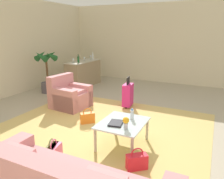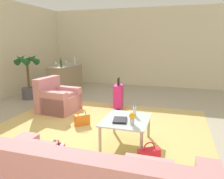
% 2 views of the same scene
% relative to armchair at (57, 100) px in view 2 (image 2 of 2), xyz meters
% --- Properties ---
extents(ground_plane, '(12.00, 12.00, 0.00)m').
position_rel_armchair_xyz_m(ground_plane, '(-0.91, -1.67, -0.30)').
color(ground_plane, '#A89E89').
extents(wall_right, '(0.12, 8.00, 3.10)m').
position_rel_armchair_xyz_m(wall_right, '(4.15, -1.67, 1.25)').
color(wall_right, beige).
rests_on(wall_right, ground).
extents(area_rug, '(5.20, 4.40, 0.01)m').
position_rel_armchair_xyz_m(area_rug, '(-1.51, -1.47, -0.30)').
color(area_rug, tan).
rests_on(area_rug, ground).
extents(armchair, '(0.93, 0.96, 0.88)m').
position_rel_armchair_xyz_m(armchair, '(0.00, 0.00, 0.00)').
color(armchair, '#C67F84').
rests_on(armchair, ground).
extents(coffee_table, '(0.91, 0.78, 0.46)m').
position_rel_armchair_xyz_m(coffee_table, '(-1.31, -2.17, 0.10)').
color(coffee_table, silver).
rests_on(coffee_table, ground).
extents(water_bottle, '(0.06, 0.06, 0.20)m').
position_rel_armchair_xyz_m(water_bottle, '(-1.11, -2.27, 0.26)').
color(water_bottle, silver).
rests_on(water_bottle, coffee_table).
extents(coffee_table_book, '(0.33, 0.28, 0.03)m').
position_rel_armchair_xyz_m(coffee_table_book, '(-1.43, -2.09, 0.18)').
color(coffee_table_book, black).
rests_on(coffee_table_book, coffee_table).
extents(flower_vase, '(0.11, 0.11, 0.21)m').
position_rel_armchair_xyz_m(flower_vase, '(-1.53, -2.32, 0.29)').
color(flower_vase, '#B2B7BC').
rests_on(flower_vase, coffee_table).
extents(bar_console, '(1.68, 0.59, 0.96)m').
position_rel_armchair_xyz_m(bar_console, '(2.19, 0.93, 0.19)').
color(bar_console, '#937F60').
rests_on(bar_console, ground).
extents(wine_glass_leftmost, '(0.08, 0.08, 0.15)m').
position_rel_armchair_xyz_m(wine_glass_leftmost, '(1.62, 0.97, 0.77)').
color(wine_glass_leftmost, silver).
rests_on(wine_glass_leftmost, bar_console).
extents(wine_glass_left_of_centre, '(0.08, 0.08, 0.15)m').
position_rel_armchair_xyz_m(wine_glass_left_of_centre, '(2.19, 0.89, 0.77)').
color(wine_glass_left_of_centre, silver).
rests_on(wine_glass_left_of_centre, bar_console).
extents(wine_glass_right_of_centre, '(0.08, 0.08, 0.15)m').
position_rel_armchair_xyz_m(wine_glass_right_of_centre, '(2.77, 0.96, 0.77)').
color(wine_glass_right_of_centre, silver).
rests_on(wine_glass_right_of_centre, bar_console).
extents(wine_bottle_green, '(0.07, 0.07, 0.30)m').
position_rel_armchair_xyz_m(wine_bottle_green, '(1.72, 0.82, 0.77)').
color(wine_bottle_green, '#194C23').
rests_on(wine_bottle_green, bar_console).
extents(wine_bottle_clear, '(0.07, 0.07, 0.30)m').
position_rel_armchair_xyz_m(wine_bottle_clear, '(2.70, 0.82, 0.77)').
color(wine_bottle_clear, silver).
rests_on(wine_bottle_clear, bar_console).
extents(suitcase_magenta, '(0.42, 0.26, 0.85)m').
position_rel_armchair_xyz_m(suitcase_magenta, '(0.69, -1.47, 0.06)').
color(suitcase_magenta, '#D12375').
rests_on(suitcase_magenta, ground).
extents(handbag_pink, '(0.34, 0.20, 0.36)m').
position_rel_armchair_xyz_m(handbag_pink, '(-2.20, -1.34, -0.17)').
color(handbag_pink, pink).
rests_on(handbag_pink, ground).
extents(handbag_red, '(0.31, 0.34, 0.36)m').
position_rel_armchair_xyz_m(handbag_red, '(-1.86, -2.64, -0.17)').
color(handbag_red, red).
rests_on(handbag_red, ground).
extents(handbag_olive, '(0.35, 0.23, 0.36)m').
position_rel_armchair_xyz_m(handbag_olive, '(-2.21, -1.29, -0.17)').
color(handbag_olive, olive).
rests_on(handbag_olive, ground).
extents(handbag_orange, '(0.32, 0.33, 0.36)m').
position_rel_armchair_xyz_m(handbag_orange, '(-0.72, -1.05, -0.17)').
color(handbag_orange, orange).
rests_on(handbag_orange, ground).
extents(potted_palm, '(0.64, 0.64, 1.45)m').
position_rel_armchair_xyz_m(potted_palm, '(0.89, 1.53, 0.41)').
color(potted_palm, '#514C56').
rests_on(potted_palm, ground).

